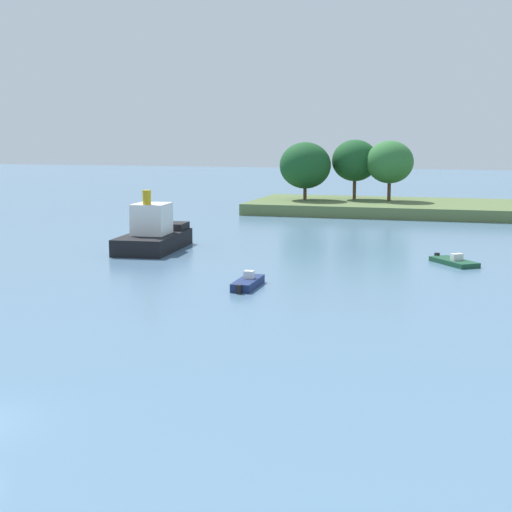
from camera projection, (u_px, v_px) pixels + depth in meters
The scene contains 4 objects.
treeline_island at pixel (440, 192), 96.06m from camera, with size 54.52×16.77×9.05m.
small_motorboat at pixel (454, 261), 59.00m from camera, with size 3.92×4.42×0.87m.
fishing_skiff at pixel (248, 283), 50.16m from camera, with size 1.34×4.28×1.03m.
tugboat at pixel (154, 234), 66.26m from camera, with size 4.96×9.70×5.20m.
Camera 1 is at (16.79, -21.31, 9.82)m, focal length 54.64 mm.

